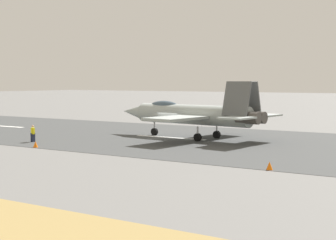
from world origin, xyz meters
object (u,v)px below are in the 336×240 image
(fighter_jet, at_px, (192,114))
(crew_person, at_px, (33,134))
(marker_cone_near, at_px, (270,166))
(marker_cone_mid, at_px, (36,144))

(fighter_jet, height_order, crew_person, fighter_jet)
(crew_person, relative_size, marker_cone_near, 2.91)
(fighter_jet, bearing_deg, marker_cone_mid, 59.76)
(marker_cone_near, height_order, marker_cone_mid, same)
(fighter_jet, distance_m, marker_cone_mid, 15.52)
(marker_cone_near, xyz_separation_m, marker_cone_mid, (21.08, 0.00, 0.00))
(fighter_jet, height_order, marker_cone_near, fighter_jet)
(fighter_jet, distance_m, marker_cone_near, 18.95)
(crew_person, relative_size, marker_cone_mid, 2.91)
(marker_cone_mid, bearing_deg, marker_cone_near, 180.00)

